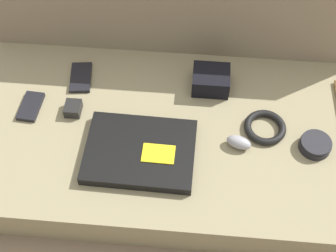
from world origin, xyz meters
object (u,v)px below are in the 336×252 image
laptop (140,152)px  computer_mouse (239,142)px  phone_black (31,106)px  camera_pouch (211,80)px  speaker_puck (315,145)px  phone_silver (81,77)px  charger_brick (73,108)px

laptop → computer_mouse: (0.27, 0.05, 0.00)m
phone_black → camera_pouch: 0.55m
speaker_puck → computer_mouse: bearing=-176.5°
laptop → phone_black: bearing=159.8°
phone_silver → phone_black: 0.18m
phone_black → charger_brick: bearing=2.4°
camera_pouch → laptop: bearing=-125.1°
phone_silver → laptop: bearing=-56.7°
laptop → speaker_puck: 0.49m
laptop → phone_silver: (-0.22, 0.26, -0.01)m
camera_pouch → phone_silver: bearing=-179.7°
speaker_puck → camera_pouch: camera_pouch is taller
phone_silver → charger_brick: size_ratio=2.33×
phone_black → camera_pouch: camera_pouch is taller
laptop → computer_mouse: size_ratio=3.91×
computer_mouse → phone_black: 0.63m
phone_black → laptop: bearing=-17.6°
laptop → camera_pouch: camera_pouch is taller
computer_mouse → camera_pouch: bearing=129.3°
laptop → camera_pouch: (0.19, 0.27, 0.02)m
phone_black → camera_pouch: size_ratio=0.96×
phone_silver → computer_mouse: bearing=-29.8°
speaker_puck → phone_black: bearing=175.2°
charger_brick → phone_black: bearing=178.7°
phone_silver → charger_brick: (0.00, -0.13, 0.01)m
camera_pouch → charger_brick: size_ratio=2.10×
phone_black → camera_pouch: (0.54, 0.13, 0.03)m
laptop → phone_silver: laptop is taller
laptop → speaker_puck: bearing=8.8°
speaker_puck → phone_silver: 0.74m
speaker_puck → phone_silver: speaker_puck is taller
phone_silver → camera_pouch: bearing=-6.4°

